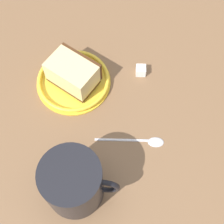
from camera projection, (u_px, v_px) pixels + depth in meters
The scene contains 6 objects.
ground_plane at pixel (90, 111), 67.50cm from camera, with size 115.13×115.13×3.98cm, color brown.
small_plate at pixel (73, 81), 67.49cm from camera, with size 15.01×15.01×1.57cm.
cake_slice at pixel (73, 73), 65.18cm from camera, with size 10.50×8.40×5.30cm.
tea_mug at pixel (73, 183), 53.51cm from camera, with size 10.95×10.38×10.57cm.
teaspoon at pixel (144, 141), 62.11cm from camera, with size 9.98×10.52×0.80cm.
sugar_cube at pixel (141, 70), 68.37cm from camera, with size 1.96×1.96×1.96cm, color white.
Camera 1 is at (25.48, -16.92, 58.34)cm, focal length 53.63 mm.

